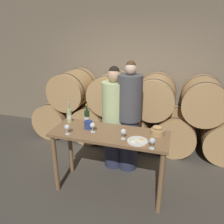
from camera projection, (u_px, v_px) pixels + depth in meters
name	position (u px, v px, depth m)	size (l,w,h in m)	color
ground_plane	(110.00, 189.00, 3.23)	(10.00, 10.00, 0.00)	#4C473F
stone_wall_back	(139.00, 61.00, 4.50)	(10.00, 0.12, 3.20)	#7F705B
barrel_stack	(132.00, 112.00, 4.34)	(4.15, 0.87, 1.43)	tan
tasting_table	(110.00, 143.00, 2.96)	(1.57, 0.58, 0.92)	olive
person_left	(114.00, 119.00, 3.51)	(0.38, 0.38, 1.70)	#2D334C
person_right	(129.00, 118.00, 3.43)	(0.38, 0.38, 1.79)	#2D334C
wine_bottle_red	(87.00, 117.00, 3.15)	(0.08, 0.08, 0.30)	#193819
wine_bottle_white	(69.00, 115.00, 3.20)	(0.08, 0.08, 0.30)	#ADBC7F
blue_crock	(88.00, 124.00, 3.00)	(0.12, 0.12, 0.11)	navy
bread_basket	(157.00, 131.00, 2.84)	(0.18, 0.18, 0.13)	tan
cheese_plate	(137.00, 141.00, 2.67)	(0.25, 0.25, 0.04)	white
wine_glass_far_left	(67.00, 127.00, 2.83)	(0.07, 0.07, 0.13)	white
wine_glass_left	(93.00, 126.00, 2.88)	(0.07, 0.07, 0.13)	white
wine_glass_center	(123.00, 132.00, 2.70)	(0.07, 0.07, 0.13)	white
wine_glass_right	(152.00, 141.00, 2.48)	(0.07, 0.07, 0.13)	white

